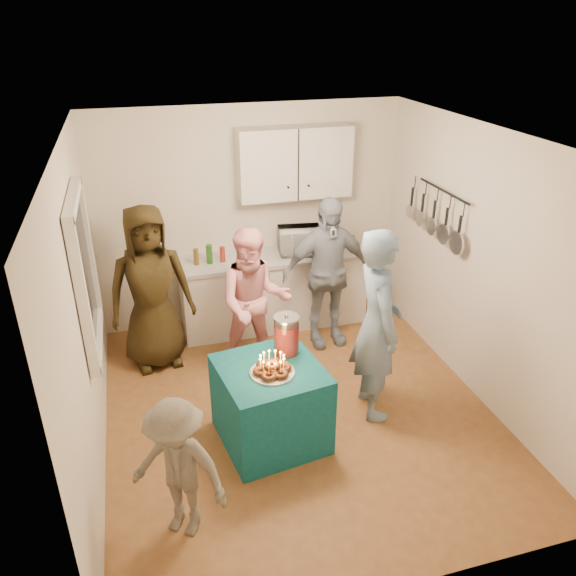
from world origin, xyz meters
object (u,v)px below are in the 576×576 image
object	(u,v)px
punch_jar	(287,336)
man_birthday	(377,325)
microwave	(302,240)
party_table	(271,404)
woman_back_right	(326,273)
woman_back_center	(254,302)
counter	(274,292)
woman_back_left	(150,288)
child_near_left	(178,469)

from	to	relation	value
punch_jar	man_birthday	distance (m)	0.84
microwave	punch_jar	world-z (taller)	microwave
party_table	woman_back_right	bearing A→B (deg)	55.29
party_table	punch_jar	xyz separation A→B (m)	(0.20, 0.21, 0.55)
man_birthday	woman_back_right	world-z (taller)	man_birthday
woman_back_center	punch_jar	bearing A→B (deg)	-76.80
counter	man_birthday	world-z (taller)	man_birthday
microwave	man_birthday	world-z (taller)	man_birthday
party_table	woman_back_center	world-z (taller)	woman_back_center
man_birthday	woman_back_center	world-z (taller)	man_birthday
microwave	woman_back_left	bearing A→B (deg)	-157.86
punch_jar	woman_back_left	size ratio (longest dim) A/B	0.19
punch_jar	woman_back_left	xyz separation A→B (m)	(-1.09, 1.35, -0.03)
man_birthday	woman_back_left	distance (m)	2.39
party_table	child_near_left	world-z (taller)	child_near_left
counter	party_table	xyz separation A→B (m)	(-0.55, -2.03, -0.05)
woman_back_right	child_near_left	size ratio (longest dim) A/B	1.52
counter	microwave	distance (m)	0.72
counter	punch_jar	bearing A→B (deg)	-100.79
woman_back_right	child_near_left	bearing A→B (deg)	-132.51
party_table	woman_back_left	distance (m)	1.87
woman_back_right	microwave	bearing A→B (deg)	98.88
woman_back_left	woman_back_center	world-z (taller)	woman_back_left
man_birthday	child_near_left	size ratio (longest dim) A/B	1.61
woman_back_left	microwave	bearing A→B (deg)	6.81
microwave	woman_back_left	world-z (taller)	woman_back_left
woman_back_left	woman_back_right	distance (m)	1.91
woman_back_left	punch_jar	bearing A→B (deg)	-59.05
woman_back_right	woman_back_center	bearing A→B (deg)	-162.43
woman_back_left	woman_back_center	size ratio (longest dim) A/B	1.13
man_birthday	woman_back_left	world-z (taller)	man_birthday
woman_back_right	child_near_left	world-z (taller)	woman_back_right
woman_back_left	party_table	bearing A→B (deg)	-68.27
woman_back_right	man_birthday	bearing A→B (deg)	-91.13
man_birthday	woman_back_right	bearing A→B (deg)	7.32
party_table	punch_jar	world-z (taller)	punch_jar
woman_back_center	woman_back_right	bearing A→B (deg)	28.28
punch_jar	woman_back_center	distance (m)	0.95
counter	man_birthday	distance (m)	2.00
child_near_left	party_table	bearing A→B (deg)	76.07
punch_jar	counter	bearing A→B (deg)	79.21
punch_jar	microwave	bearing A→B (deg)	69.08
microwave	child_near_left	size ratio (longest dim) A/B	0.47
child_near_left	microwave	bearing A→B (deg)	91.99
party_table	woman_back_right	size ratio (longest dim) A/B	0.49
man_birthday	woman_back_right	distance (m)	1.30
counter	punch_jar	distance (m)	1.92
microwave	woman_back_right	bearing A→B (deg)	-71.37
counter	man_birthday	xyz separation A→B (m)	(0.49, -1.87, 0.50)
counter	microwave	xyz separation A→B (m)	(0.35, 0.00, 0.63)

